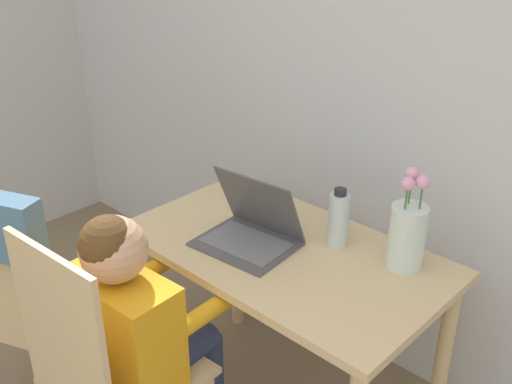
% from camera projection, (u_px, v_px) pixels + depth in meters
% --- Properties ---
extents(wall_back, '(6.40, 0.05, 2.50)m').
position_uv_depth(wall_back, '(441.00, 67.00, 1.97)').
color(wall_back, silver).
rests_on(wall_back, ground_plane).
extents(dining_table, '(1.07, 0.62, 0.71)m').
position_uv_depth(dining_table, '(283.00, 274.00, 2.02)').
color(dining_table, '#D6B784').
rests_on(dining_table, ground_plane).
extents(chair_occupied, '(0.42, 0.42, 0.98)m').
position_uv_depth(chair_occupied, '(107.00, 377.00, 1.74)').
color(chair_occupied, '#D6B784').
rests_on(chair_occupied, ground_plane).
extents(chair_spare, '(0.53, 0.55, 0.99)m').
position_uv_depth(chair_spare, '(14.00, 276.00, 1.92)').
color(chair_spare, '#D6B784').
rests_on(chair_spare, ground_plane).
extents(person_seated, '(0.38, 0.44, 1.00)m').
position_uv_depth(person_seated, '(136.00, 316.00, 1.76)').
color(person_seated, orange).
rests_on(person_seated, ground_plane).
extents(laptop, '(0.33, 0.28, 0.24)m').
position_uv_depth(laptop, '(251.00, 227.00, 1.99)').
color(laptop, '#4C4C51').
rests_on(laptop, dining_table).
extents(flower_vase, '(0.11, 0.11, 0.33)m').
position_uv_depth(flower_vase, '(408.00, 233.00, 1.83)').
color(flower_vase, silver).
rests_on(flower_vase, dining_table).
extents(water_bottle, '(0.07, 0.07, 0.20)m').
position_uv_depth(water_bottle, '(339.00, 219.00, 1.95)').
color(water_bottle, silver).
rests_on(water_bottle, dining_table).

